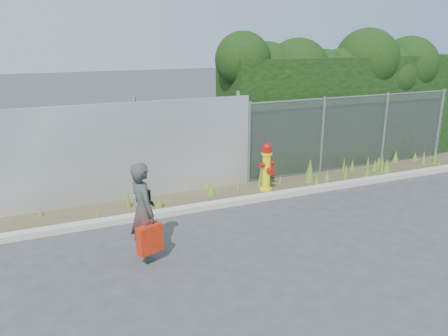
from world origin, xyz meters
The scene contains 10 objects.
ground centered at (0.00, 0.00, 0.00)m, with size 80.00×80.00×0.00m, color #3C3C3E.
curb centered at (0.00, 1.80, 0.06)m, with size 16.00×0.22×0.12m, color #B0AB9F.
weed_strip centered at (1.15, 2.45, 0.12)m, with size 16.00×1.28×0.55m.
corrugated_fence centered at (-3.25, 3.01, 1.10)m, with size 8.50×0.21×2.30m.
chainlink_fence centered at (4.25, 3.00, 1.03)m, with size 6.50×0.07×2.05m.
hedge centered at (4.50, 4.02, 2.07)m, with size 7.63×2.02×3.77m.
fire_hydrant centered at (1.18, 2.30, 0.58)m, with size 0.40×0.36×1.20m.
woman centered at (-2.24, 0.20, 0.83)m, with size 0.61×0.40×1.66m, color #0E5D53.
red_tote_bag centered at (-2.21, -0.05, 0.45)m, with size 0.43×0.16×0.56m.
black_shoulder_bag centered at (-2.17, 0.44, 1.01)m, with size 0.23×0.10×0.17m.
Camera 1 is at (-3.59, -6.35, 3.59)m, focal length 35.00 mm.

